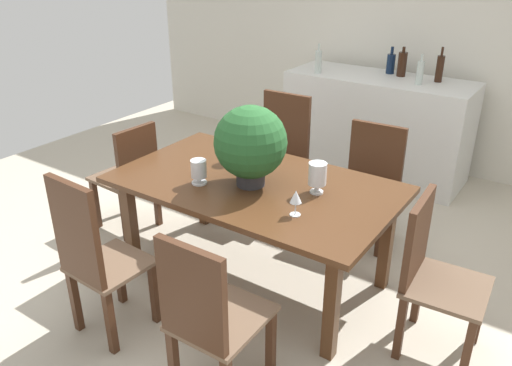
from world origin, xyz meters
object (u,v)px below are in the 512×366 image
chair_near_left (94,255)px  wine_bottle_tall (420,72)px  wine_bottle_dark (391,63)px  wine_bottle_amber (402,64)px  dining_table (255,193)px  wine_bottle_clear (440,68)px  crystal_vase_center_near (236,146)px  chair_head_end (130,174)px  kitchen_counter (376,126)px  wine_glass (296,198)px  chair_far_left (281,148)px  chair_far_right (371,176)px  crystal_vase_left (317,175)px  crystal_vase_right (199,170)px  chair_near_right (208,315)px  wine_bottle_green (318,61)px  flower_centerpiece (250,143)px  chair_foot_end (431,270)px

chair_near_left → wine_bottle_tall: bearing=-101.3°
wine_bottle_dark → wine_bottle_amber: wine_bottle_amber is taller
dining_table → wine_bottle_tall: (0.35, 2.11, 0.44)m
wine_bottle_clear → crystal_vase_center_near: bearing=-110.4°
chair_head_end → kitchen_counter: (1.15, 2.19, -0.01)m
wine_glass → wine_bottle_dark: bearing=100.1°
chair_far_left → chair_far_right: size_ratio=1.12×
chair_far_left → wine_bottle_clear: 1.67m
chair_far_left → crystal_vase_left: chair_far_left is taller
crystal_vase_right → wine_bottle_dark: bearing=84.2°
crystal_vase_left → wine_bottle_dark: 2.34m
chair_head_end → chair_near_right: 1.89m
chair_head_end → wine_bottle_green: 2.16m
chair_far_left → wine_bottle_tall: 1.45m
crystal_vase_left → flower_centerpiece: bearing=-161.9°
chair_near_left → crystal_vase_right: chair_near_left is taller
crystal_vase_left → crystal_vase_center_near: 0.73m
wine_bottle_tall → crystal_vase_left: bearing=-88.3°
crystal_vase_right → wine_bottle_tall: (0.63, 2.33, 0.26)m
crystal_vase_center_near → wine_bottle_amber: 2.16m
chair_foot_end → chair_near_right: (-0.77, -1.00, 0.01)m
chair_foot_end → wine_bottle_dark: wine_bottle_dark is taller
chair_foot_end → wine_glass: (-0.74, -0.23, 0.33)m
wine_bottle_clear → wine_bottle_green: (-1.08, -0.31, -0.01)m
crystal_vase_right → kitchen_counter: (0.25, 2.41, -0.34)m
crystal_vase_right → wine_bottle_clear: 2.65m
chair_near_left → kitchen_counter: 3.21m
crystal_vase_center_near → wine_bottle_dark: (0.29, 2.15, 0.24)m
wine_glass → flower_centerpiece: bearing=157.0°
crystal_vase_left → wine_bottle_tall: 2.04m
chair_near_left → crystal_vase_left: (0.83, 1.08, 0.30)m
crystal_vase_left → wine_bottle_clear: 2.23m
chair_head_end → wine_glass: size_ratio=5.80×
chair_far_left → chair_foot_end: 1.89m
chair_near_right → wine_bottle_dark: size_ratio=3.80×
chair_near_left → chair_far_right: bearing=-110.0°
chair_near_right → wine_bottle_clear: bearing=-91.5°
kitchen_counter → crystal_vase_left: bearing=-78.1°
chair_far_right → wine_bottle_amber: bearing=99.8°
chair_far_left → wine_bottle_tall: wine_bottle_tall is taller
wine_bottle_tall → wine_bottle_clear: bearing=59.3°
chair_near_right → chair_far_right: bearing=-90.5°
dining_table → wine_bottle_clear: (0.46, 2.30, 0.45)m
chair_near_left → wine_bottle_clear: bearing=-102.4°
chair_far_left → flower_centerpiece: 1.22m
crystal_vase_center_near → crystal_vase_right: (0.02, -0.44, -0.01)m
crystal_vase_right → wine_bottle_dark: (0.26, 2.59, 0.25)m
kitchen_counter → chair_foot_end: bearing=-60.8°
chair_foot_end → wine_bottle_clear: size_ratio=2.97×
chair_foot_end → wine_bottle_amber: size_ratio=3.40×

